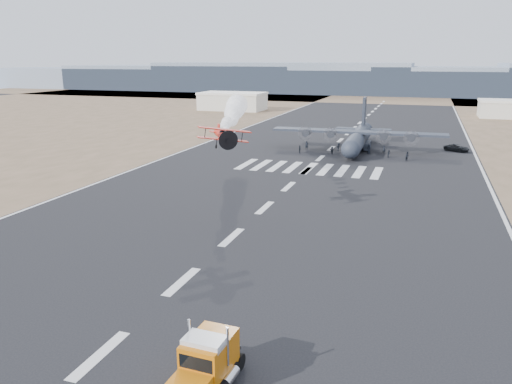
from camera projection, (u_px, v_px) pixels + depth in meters
The scene contains 22 objects.
ground at pixel (182, 282), 44.19m from camera, with size 500.00×500.00×0.00m, color black.
scrub_far at pixel (388, 98), 254.52m from camera, with size 500.00×80.00×0.00m, color brown.
runway_markings at pixel (320, 158), 99.06m from camera, with size 60.00×260.00×0.01m, color silver, non-canonical shape.
ridge_seg_a at pixel (99, 78), 341.01m from camera, with size 150.00×50.00×13.00m, color slate.
ridge_seg_b at pixel (185, 78), 320.51m from camera, with size 150.00×50.00×15.00m, color slate.
ridge_seg_c at pixel (282, 77), 300.01m from camera, with size 150.00×50.00×17.00m, color slate.
ridge_seg_d at pixel (393, 82), 280.28m from camera, with size 150.00×50.00×13.00m, color slate.
hangar_left at pixel (233, 101), 192.11m from camera, with size 24.50×14.50×6.70m.
hangar_right at pixel (511, 109), 166.26m from camera, with size 20.50×12.50×5.90m.
semi_truck at pixel (206, 364), 29.42m from camera, with size 2.83×7.73×3.45m.
aerobatic_biplane at pixel (222, 135), 58.60m from camera, with size 6.28×5.91×2.82m.
smoke_trail at pixel (235, 109), 87.25m from camera, with size 13.05×34.89×3.98m.
transport_aircraft at pixel (358, 137), 107.82m from camera, with size 36.49×30.07×10.56m.
support_vehicle at pixel (457, 148), 106.49m from camera, with size 2.38×5.16×1.43m, color black.
crew_a at pixel (384, 149), 103.89m from camera, with size 0.61×0.50×1.67m, color black.
crew_b at pixel (389, 154), 99.17m from camera, with size 0.78×0.48×1.60m, color black.
crew_c at pixel (338, 147), 106.74m from camera, with size 1.10×0.51×1.71m, color black.
crew_d at pixel (300, 149), 104.04m from camera, with size 0.98×0.50×1.67m, color black.
crew_e at pixel (369, 149), 103.59m from camera, with size 0.92×0.57×1.89m, color black.
crew_f at pixel (332, 150), 103.05m from camera, with size 1.49×0.48×1.60m, color black.
crew_g at pixel (307, 145), 108.17m from camera, with size 0.69×0.57×1.89m, color black.
crew_h at pixel (407, 156), 96.19m from camera, with size 0.89×0.55×1.82m, color black.
Camera 1 is at (19.33, -36.35, 19.09)m, focal length 35.00 mm.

